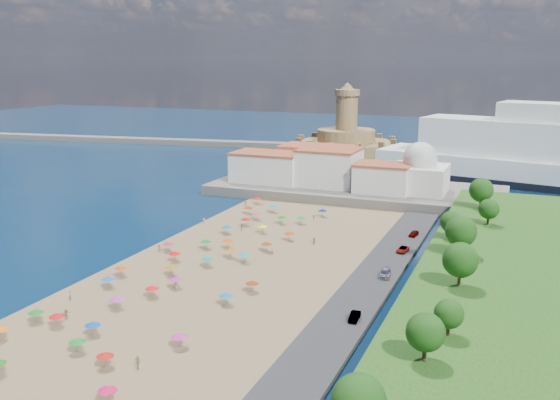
% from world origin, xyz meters
% --- Properties ---
extents(ground, '(700.00, 700.00, 0.00)m').
position_xyz_m(ground, '(0.00, 0.00, 0.00)').
color(ground, '#071938').
rests_on(ground, ground).
extents(terrace, '(90.00, 36.00, 3.00)m').
position_xyz_m(terrace, '(10.00, 73.00, 1.50)').
color(terrace, '#59544C').
rests_on(terrace, ground).
extents(jetty, '(18.00, 70.00, 2.40)m').
position_xyz_m(jetty, '(-12.00, 108.00, 1.20)').
color(jetty, '#59544C').
rests_on(jetty, ground).
extents(breakwater, '(199.03, 34.77, 2.60)m').
position_xyz_m(breakwater, '(-110.00, 153.00, 1.30)').
color(breakwater, '#59544C').
rests_on(breakwater, ground).
extents(waterfront_buildings, '(57.00, 29.00, 11.00)m').
position_xyz_m(waterfront_buildings, '(-3.05, 73.64, 7.88)').
color(waterfront_buildings, silver).
rests_on(waterfront_buildings, terrace).
extents(domed_building, '(16.00, 16.00, 15.00)m').
position_xyz_m(domed_building, '(30.00, 71.00, 8.97)').
color(domed_building, silver).
rests_on(domed_building, terrace).
extents(fortress, '(40.00, 40.00, 32.40)m').
position_xyz_m(fortress, '(-12.00, 138.00, 6.68)').
color(fortress, '#A88354').
rests_on(fortress, ground).
extents(beach_parasols, '(30.90, 116.99, 2.20)m').
position_xyz_m(beach_parasols, '(-1.10, -10.97, 2.15)').
color(beach_parasols, gray).
rests_on(beach_parasols, beach).
extents(beachgoers, '(34.45, 98.88, 1.85)m').
position_xyz_m(beachgoers, '(-2.48, 0.70, 1.11)').
color(beachgoers, tan).
rests_on(beachgoers, beach).
extents(parked_cars, '(2.39, 56.60, 1.39)m').
position_xyz_m(parked_cars, '(36.00, 7.26, 1.35)').
color(parked_cars, gray).
rests_on(parked_cars, promenade).
extents(hillside_trees, '(10.79, 109.69, 7.49)m').
position_xyz_m(hillside_trees, '(49.65, -5.05, 10.14)').
color(hillside_trees, '#382314').
rests_on(hillside_trees, hillside).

